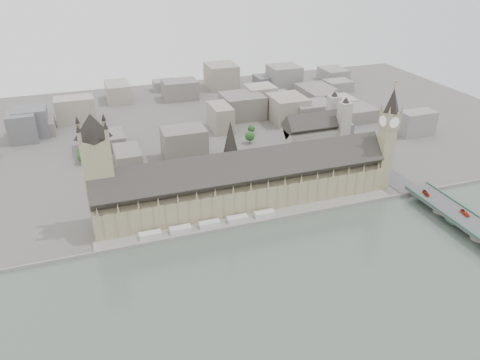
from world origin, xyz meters
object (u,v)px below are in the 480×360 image
object	(u,v)px
elizabeth_tower	(388,132)
westminster_abbey	(316,136)
red_bus_north	(426,193)
red_bus_south	(465,213)
palace_of_westminster	(244,183)
car_approach	(384,160)
westminster_bridge	(472,229)
victoria_tower	(98,167)

from	to	relation	value
elizabeth_tower	westminster_abbey	bearing A→B (deg)	107.29
westminster_abbey	red_bus_north	size ratio (longest dim) A/B	6.92
red_bus_south	palace_of_westminster	bearing A→B (deg)	160.96
red_bus_north	car_approach	bearing A→B (deg)	98.47
palace_of_westminster	red_bus_south	distance (m)	190.29
palace_of_westminster	car_approach	bearing A→B (deg)	7.76
palace_of_westminster	red_bus_north	bearing A→B (deg)	-18.76
palace_of_westminster	westminster_bridge	distance (m)	195.05
westminster_abbey	car_approach	size ratio (longest dim) A/B	13.18
victoria_tower	red_bus_north	distance (m)	289.24
palace_of_westminster	victoria_tower	xyz separation A→B (m)	(-122.00, 6.30, 32.50)
palace_of_westminster	red_bus_north	xyz separation A→B (m)	(157.61, -53.52, -11.09)
westminster_bridge	red_bus_north	bearing A→B (deg)	94.68
westminster_bridge	car_approach	world-z (taller)	car_approach
westminster_bridge	elizabeth_tower	bearing A→B (deg)	104.11
palace_of_westminster	westminster_abbey	size ratio (longest dim) A/B	3.90
westminster_bridge	red_bus_south	world-z (taller)	red_bus_south
westminster_bridge	palace_of_westminster	bearing A→B (deg)	146.51
elizabeth_tower	car_approach	bearing A→B (deg)	51.19
red_bus_south	westminster_abbey	bearing A→B (deg)	118.29
victoria_tower	westminster_abbey	bearing A→B (deg)	16.50
palace_of_westminster	victoria_tower	distance (m)	126.41
westminster_abbey	red_bus_south	distance (m)	177.52
victoria_tower	red_bus_north	world-z (taller)	victoria_tower
elizabeth_tower	westminster_abbey	size ratio (longest dim) A/B	1.58
victoria_tower	westminster_bridge	xyz separation A→B (m)	(284.00, -113.50, -50.08)
westminster_bridge	red_bus_north	distance (m)	54.25
elizabeth_tower	red_bus_north	size ratio (longest dim) A/B	10.95
palace_of_westminster	car_approach	size ratio (longest dim) A/B	51.35
palace_of_westminster	elizabeth_tower	bearing A→B (deg)	-4.85
westminster_bridge	car_approach	distance (m)	129.94
elizabeth_tower	victoria_tower	bearing A→B (deg)	176.04
westminster_bridge	red_bus_south	distance (m)	16.00
red_bus_north	car_approach	world-z (taller)	red_bus_north
red_bus_south	car_approach	size ratio (longest dim) A/B	1.99
victoria_tower	car_approach	distance (m)	291.38
elizabeth_tower	victoria_tower	size ratio (longest dim) A/B	1.07
victoria_tower	red_bus_north	size ratio (longest dim) A/B	10.18
westminster_abbey	red_bus_north	bearing A→B (deg)	-70.08
westminster_abbey	car_approach	xyz separation A→B (m)	(54.63, -52.74, -14.08)
elizabeth_tower	red_bus_north	bearing A→B (deg)	-64.88
victoria_tower	car_approach	size ratio (longest dim) A/B	19.38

